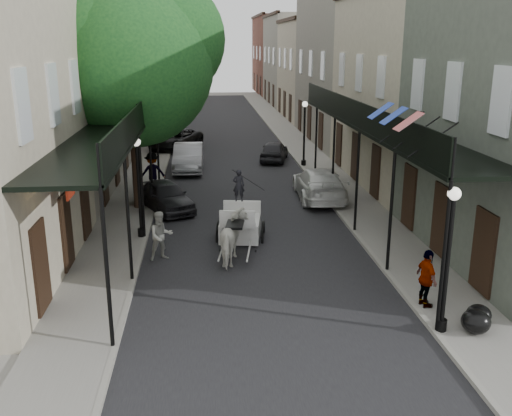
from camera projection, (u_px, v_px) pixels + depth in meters
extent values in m
plane|color=gray|center=(269.00, 306.00, 15.90)|extent=(140.00, 140.00, 0.00)
cube|color=black|center=(232.00, 162.00, 35.01)|extent=(8.00, 90.00, 0.01)
cube|color=gray|center=(150.00, 162.00, 34.55)|extent=(2.20, 90.00, 0.12)
cube|color=gray|center=(312.00, 159.00, 35.44)|extent=(2.20, 90.00, 0.12)
cube|color=#B9AF94|center=(109.00, 67.00, 42.33)|extent=(5.00, 80.00, 10.50)
cube|color=gray|center=(336.00, 67.00, 43.86)|extent=(5.00, 80.00, 10.50)
cube|color=black|center=(114.00, 129.00, 21.02)|extent=(2.20, 18.00, 0.12)
cube|color=black|center=(142.00, 115.00, 20.98)|extent=(0.06, 18.00, 1.00)
cylinder|color=black|center=(107.00, 268.00, 13.04)|extent=(0.10, 0.10, 4.00)
cylinder|color=black|center=(142.00, 184.00, 20.68)|extent=(0.10, 0.10, 4.00)
cylinder|color=black|center=(158.00, 146.00, 28.33)|extent=(0.10, 0.10, 4.00)
cube|color=black|center=(378.00, 125.00, 21.91)|extent=(2.20, 18.00, 0.12)
cube|color=black|center=(352.00, 112.00, 21.68)|extent=(0.06, 18.00, 1.00)
cylinder|color=black|center=(444.00, 256.00, 13.75)|extent=(0.10, 0.10, 4.00)
cylinder|color=black|center=(357.00, 179.00, 21.39)|extent=(0.10, 0.10, 4.00)
cylinder|color=black|center=(316.00, 143.00, 29.04)|extent=(0.10, 0.10, 4.00)
cylinder|color=#382619|center=(136.00, 144.00, 24.23)|extent=(0.44, 0.44, 5.60)
sphere|color=#16461D|center=(131.00, 64.00, 23.31)|extent=(6.80, 6.80, 6.80)
sphere|color=#16461D|center=(164.00, 39.00, 23.72)|extent=(5.10, 5.10, 5.10)
cylinder|color=#382619|center=(159.00, 112.00, 37.69)|extent=(0.44, 0.44, 5.04)
sphere|color=#16461D|center=(157.00, 66.00, 36.86)|extent=(6.00, 6.00, 6.00)
sphere|color=#16461D|center=(175.00, 51.00, 37.29)|extent=(4.50, 4.50, 4.50)
cylinder|color=black|center=(441.00, 325.00, 14.28)|extent=(0.28, 0.28, 0.30)
cylinder|color=black|center=(447.00, 267.00, 13.84)|extent=(0.12, 0.12, 3.40)
sphere|color=white|center=(454.00, 194.00, 13.32)|extent=(0.32, 0.32, 0.32)
cylinder|color=black|center=(142.00, 232.00, 21.19)|extent=(0.28, 0.28, 0.30)
cylinder|color=black|center=(139.00, 192.00, 20.76)|extent=(0.12, 0.12, 3.40)
sphere|color=white|center=(136.00, 142.00, 20.24)|extent=(0.32, 0.32, 0.32)
cylinder|color=black|center=(304.00, 163.00, 33.39)|extent=(0.28, 0.28, 0.30)
cylinder|color=black|center=(304.00, 136.00, 32.96)|extent=(0.12, 0.12, 3.40)
sphere|color=white|center=(305.00, 104.00, 32.44)|extent=(0.32, 0.32, 0.32)
imported|color=silver|center=(235.00, 238.00, 18.87)|extent=(1.19, 2.10, 1.68)
torus|color=black|center=(220.00, 217.00, 21.81)|extent=(0.28, 1.31, 1.32)
torus|color=black|center=(264.00, 218.00, 21.72)|extent=(0.28, 1.31, 1.32)
torus|color=black|center=(221.00, 237.00, 20.51)|extent=(0.17, 0.69, 0.68)
torus|color=black|center=(256.00, 238.00, 20.45)|extent=(0.17, 0.69, 0.68)
cube|color=silver|center=(241.00, 208.00, 21.45)|extent=(1.68, 2.03, 0.71)
cube|color=silver|center=(239.00, 203.00, 20.28)|extent=(1.29, 0.73, 0.12)
cube|color=silver|center=(238.00, 196.00, 19.95)|extent=(1.23, 0.28, 0.51)
imported|color=black|center=(239.00, 185.00, 20.10)|extent=(0.45, 0.33, 1.15)
imported|color=#A3A59B|center=(161.00, 236.00, 19.07)|extent=(0.99, 0.88, 1.68)
imported|color=gray|center=(152.00, 172.00, 27.32)|extent=(1.36, 0.98, 1.90)
imported|color=gray|center=(427.00, 279.00, 15.40)|extent=(0.52, 1.00, 1.63)
imported|color=black|center=(165.00, 196.00, 24.71)|extent=(3.02, 4.17, 1.32)
imported|color=#99999E|center=(188.00, 157.00, 32.39)|extent=(1.69, 4.63, 1.52)
imported|color=black|center=(176.00, 139.00, 38.86)|extent=(4.06, 5.40, 1.36)
imported|color=silver|center=(319.00, 184.00, 26.53)|extent=(2.23, 5.11, 1.46)
imported|color=black|center=(274.00, 151.00, 35.03)|extent=(2.32, 3.93, 1.26)
ellipsoid|color=black|center=(476.00, 321.00, 14.11)|extent=(0.72, 0.72, 0.61)
ellipsoid|color=black|center=(479.00, 315.00, 14.58)|extent=(0.63, 0.63, 0.51)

